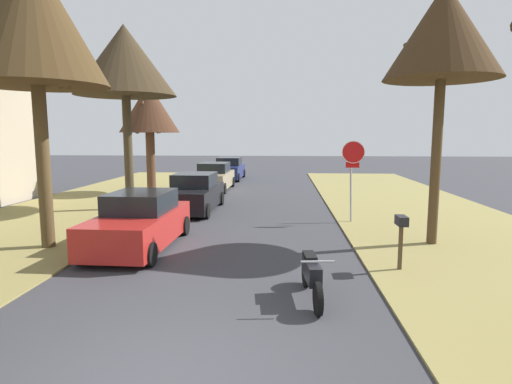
# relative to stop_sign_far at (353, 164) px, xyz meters

# --- Properties ---
(ground_plane) EXTENTS (120.00, 120.00, 0.00)m
(ground_plane) POSITION_rel_stop_sign_far_xyz_m (-4.09, -10.41, -2.16)
(ground_plane) COLOR #38383D
(stop_sign_far) EXTENTS (0.82, 0.66, 2.93)m
(stop_sign_far) POSITION_rel_stop_sign_far_xyz_m (0.00, 0.00, 0.00)
(stop_sign_far) COLOR #9EA0A5
(stop_sign_far) RESTS_ON grass_verge_right
(street_tree_right_mid_a) EXTENTS (3.16, 3.16, 7.22)m
(street_tree_right_mid_a) POSITION_rel_stop_sign_far_xyz_m (1.84, -3.06, 3.77)
(street_tree_right_mid_a) COLOR #4D3923
(street_tree_right_mid_a) RESTS_ON grass_verge_right
(street_tree_left_mid_a) EXTENTS (3.75, 3.75, 7.94)m
(street_tree_left_mid_a) POSITION_rel_stop_sign_far_xyz_m (-9.09, -4.13, 4.03)
(street_tree_left_mid_a) COLOR brown
(street_tree_left_mid_a) RESTS_ON grass_verge_left
(street_tree_left_mid_b) EXTENTS (4.16, 4.16, 7.61)m
(street_tree_left_mid_b) POSITION_rel_stop_sign_far_xyz_m (-9.02, 2.14, 4.02)
(street_tree_left_mid_b) COLOR #463B28
(street_tree_left_mid_b) RESTS_ON grass_verge_left
(street_tree_left_far) EXTENTS (3.18, 3.18, 5.87)m
(street_tree_left_far) POSITION_rel_stop_sign_far_xyz_m (-9.68, 7.21, 2.38)
(street_tree_left_far) COLOR brown
(street_tree_left_far) RESTS_ON grass_verge_left
(parked_sedan_red) EXTENTS (2.03, 4.44, 1.57)m
(parked_sedan_red) POSITION_rel_stop_sign_far_xyz_m (-6.53, -3.88, -1.43)
(parked_sedan_red) COLOR red
(parked_sedan_red) RESTS_ON ground
(parked_sedan_black) EXTENTS (2.03, 4.44, 1.57)m
(parked_sedan_black) POSITION_rel_stop_sign_far_xyz_m (-6.23, 2.04, -1.43)
(parked_sedan_black) COLOR black
(parked_sedan_black) RESTS_ON ground
(parked_sedan_tan) EXTENTS (2.03, 4.44, 1.57)m
(parked_sedan_tan) POSITION_rel_stop_sign_far_xyz_m (-6.52, 8.91, -1.43)
(parked_sedan_tan) COLOR tan
(parked_sedan_tan) RESTS_ON ground
(parked_sedan_navy) EXTENTS (2.03, 4.44, 1.57)m
(parked_sedan_navy) POSITION_rel_stop_sign_far_xyz_m (-6.38, 14.85, -1.43)
(parked_sedan_navy) COLOR navy
(parked_sedan_navy) RESTS_ON ground
(parked_motorcycle) EXTENTS (0.60, 2.05, 0.97)m
(parked_motorcycle) POSITION_rel_stop_sign_far_xyz_m (-1.92, -7.42, -1.67)
(parked_motorcycle) COLOR black
(parked_motorcycle) RESTS_ON ground
(curbside_mailbox) EXTENTS (0.22, 0.44, 1.27)m
(curbside_mailbox) POSITION_rel_stop_sign_far_xyz_m (0.26, -5.57, -1.10)
(curbside_mailbox) COLOR brown
(curbside_mailbox) RESTS_ON grass_verge_right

